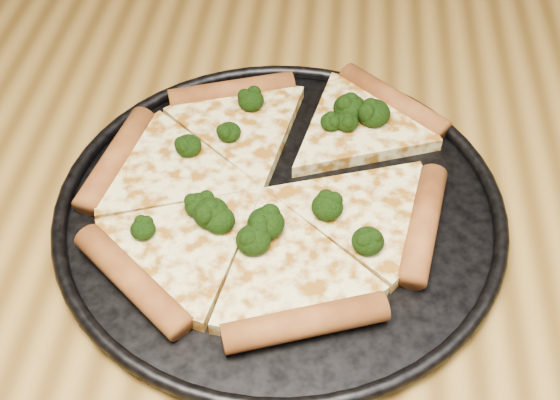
{
  "coord_description": "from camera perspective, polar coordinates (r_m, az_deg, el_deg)",
  "views": [
    {
      "loc": [
        -0.01,
        -0.34,
        1.22
      ],
      "look_at": [
        -0.05,
        0.07,
        0.77
      ],
      "focal_mm": 46.1,
      "sensor_mm": 36.0,
      "label": 1
    }
  ],
  "objects": [
    {
      "name": "dining_table",
      "position": [
        0.66,
        3.91,
        -11.53
      ],
      "size": [
        1.2,
        0.9,
        0.75
      ],
      "color": "olive",
      "rests_on": "ground"
    },
    {
      "name": "broccoli_florets",
      "position": [
        0.62,
        0.23,
        2.25
      ],
      "size": [
        0.21,
        0.2,
        0.02
      ],
      "color": "black",
      "rests_on": "pizza"
    },
    {
      "name": "pizza",
      "position": [
        0.63,
        -0.95,
        1.09
      ],
      "size": [
        0.33,
        0.35,
        0.02
      ],
      "rotation": [
        0.0,
        0.0,
        0.34
      ],
      "color": "#FFF39C",
      "rests_on": "pizza_pan"
    },
    {
      "name": "pizza_pan",
      "position": [
        0.62,
        0.0,
        -0.51
      ],
      "size": [
        0.39,
        0.39,
        0.02
      ],
      "color": "black",
      "rests_on": "dining_table"
    }
  ]
}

